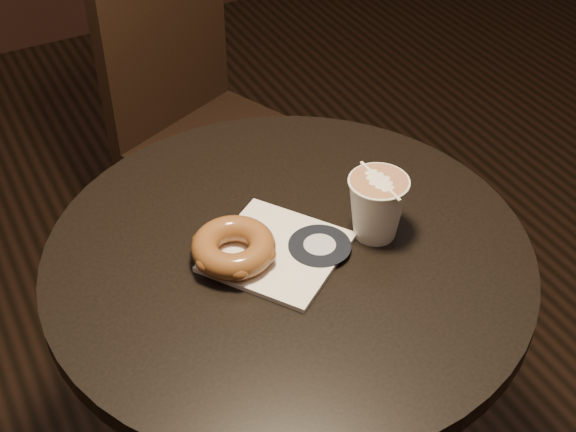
{
  "coord_description": "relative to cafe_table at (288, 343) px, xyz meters",
  "views": [
    {
      "loc": [
        -0.39,
        -0.74,
        1.52
      ],
      "look_at": [
        0.01,
        0.03,
        0.79
      ],
      "focal_mm": 50.0,
      "sensor_mm": 36.0,
      "label": 1
    }
  ],
  "objects": [
    {
      "name": "chair",
      "position": [
        0.16,
        0.78,
        -0.03
      ],
      "size": [
        0.49,
        0.49,
        0.94
      ],
      "rotation": [
        0.0,
        0.0,
        0.41
      ],
      "color": "black",
      "rests_on": "ground"
    },
    {
      "name": "cafe_table",
      "position": [
        0.0,
        0.0,
        0.0
      ],
      "size": [
        0.7,
        0.7,
        0.75
      ],
      "color": "black",
      "rests_on": "ground"
    },
    {
      "name": "latte_cup",
      "position": [
        0.13,
        -0.03,
        0.25
      ],
      "size": [
        0.09,
        0.09,
        0.1
      ],
      "primitive_type": null,
      "color": "white",
      "rests_on": "cafe_table"
    },
    {
      "name": "pastry_bag",
      "position": [
        -0.02,
        0.0,
        0.2
      ],
      "size": [
        0.24,
        0.24,
        0.01
      ],
      "primitive_type": "cube",
      "rotation": [
        0.0,
        0.0,
        0.61
      ],
      "color": "white",
      "rests_on": "cafe_table"
    },
    {
      "name": "doughnut",
      "position": [
        -0.08,
        0.01,
        0.23
      ],
      "size": [
        0.12,
        0.12,
        0.04
      ],
      "primitive_type": "torus",
      "color": "brown",
      "rests_on": "pastry_bag"
    }
  ]
}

